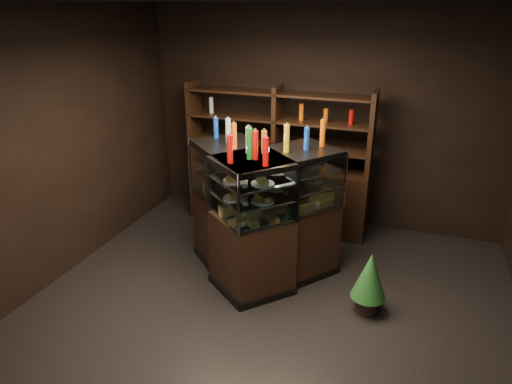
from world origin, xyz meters
TOP-DOWN VIEW (x-y plane):
  - ground at (0.00, 0.00)m, footprint 5.00×5.00m
  - room_shell at (0.00, 0.00)m, footprint 5.02×5.02m
  - display_case at (-0.32, 0.70)m, footprint 1.86×1.54m
  - food_display at (-0.32, 0.69)m, footprint 1.41×1.10m
  - bottles_top at (-0.32, 0.70)m, footprint 1.23×0.96m
  - potted_conifer at (0.98, 0.42)m, footprint 0.36×0.36m
  - back_shelving at (-0.52, 2.05)m, footprint 2.55×0.44m

SIDE VIEW (x-z plane):
  - ground at x=0.00m, z-range 0.00..0.00m
  - potted_conifer at x=0.98m, z-range 0.05..0.82m
  - display_case at x=-0.32m, z-range -0.26..1.27m
  - back_shelving at x=-0.52m, z-range -0.40..1.60m
  - food_display at x=-0.32m, z-range 0.88..1.34m
  - bottles_top at x=-0.32m, z-range 1.51..1.81m
  - room_shell at x=0.00m, z-range 0.44..3.45m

